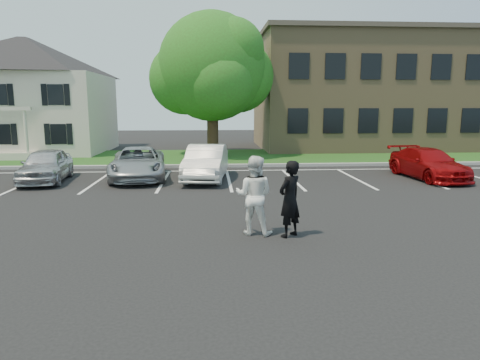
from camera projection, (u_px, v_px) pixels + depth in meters
name	position (u px, v px, depth m)	size (l,w,h in m)	color
ground_plane	(243.00, 236.00, 10.63)	(90.00, 90.00, 0.00)	black
curb	(226.00, 166.00, 22.41)	(40.00, 0.30, 0.15)	gray
grass_strip	(223.00, 157.00, 26.34)	(44.00, 8.00, 0.08)	#244517
stall_lines	(259.00, 176.00, 19.52)	(34.00, 5.36, 0.01)	silver
house	(28.00, 95.00, 28.71)	(10.30, 9.22, 7.60)	beige
office_building	(405.00, 92.00, 32.46)	(22.40, 10.40, 8.30)	#947B55
tree	(213.00, 70.00, 26.30)	(7.80, 7.20, 8.80)	black
man_black_suit	(290.00, 199.00, 10.48)	(0.69, 0.46, 1.90)	black
man_white_shirt	(254.00, 195.00, 10.69)	(0.97, 0.75, 1.99)	white
car_silver_west	(46.00, 165.00, 18.06)	(1.66, 4.13, 1.41)	#BBBBC0
car_silver_minivan	(138.00, 163.00, 18.77)	(2.29, 4.96, 1.38)	#A6A9AE
car_white_sedan	(206.00, 162.00, 18.58)	(1.59, 4.55, 1.50)	silver
car_red_compact	(428.00, 164.00, 18.85)	(1.85, 4.55, 1.32)	#930709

